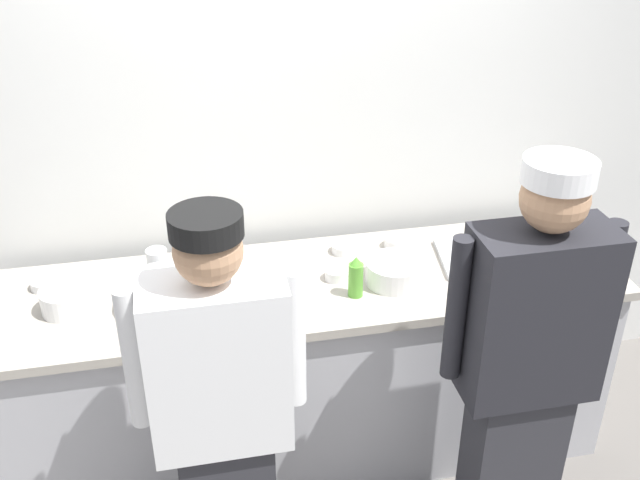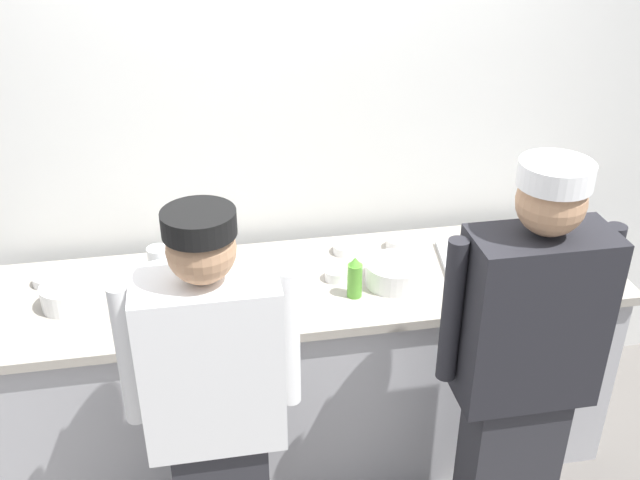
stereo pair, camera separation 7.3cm
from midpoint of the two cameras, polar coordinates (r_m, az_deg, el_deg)
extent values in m
cube|color=silver|center=(3.38, -3.03, 7.53)|extent=(4.17, 0.10, 2.74)
cube|color=#B2B2B7|center=(3.42, -1.29, -10.07)|extent=(2.61, 0.67, 0.89)
cube|color=#A8A093|center=(3.15, -1.39, -3.48)|extent=(2.66, 0.73, 0.04)
cube|color=white|center=(2.46, -8.73, -9.40)|extent=(0.46, 0.24, 0.62)
cylinder|color=white|center=(2.48, -14.99, -8.84)|extent=(0.07, 0.07, 0.53)
cylinder|color=white|center=(2.49, -2.76, -7.60)|extent=(0.07, 0.07, 0.53)
sphere|color=tan|center=(2.22, -9.53, -0.86)|extent=(0.21, 0.21, 0.21)
cylinder|color=black|center=(2.18, -9.73, 1.19)|extent=(0.22, 0.22, 0.07)
cube|color=#2D2D33|center=(3.12, 13.60, -16.75)|extent=(0.34, 0.20, 0.82)
cube|color=#232328|center=(2.65, 15.43, -5.55)|extent=(0.48, 0.24, 0.65)
cylinder|color=#232328|center=(2.56, 9.61, -5.30)|extent=(0.07, 0.07, 0.55)
cylinder|color=#232328|center=(2.79, 20.23, -3.74)|extent=(0.07, 0.07, 0.55)
sphere|color=tan|center=(2.44, 16.77, 3.03)|extent=(0.22, 0.22, 0.22)
cylinder|color=white|center=(2.40, 17.09, 5.06)|extent=(0.23, 0.23, 0.08)
cylinder|color=white|center=(3.13, -19.47, -4.99)|extent=(0.20, 0.20, 0.01)
cylinder|color=white|center=(3.12, -19.51, -4.81)|extent=(0.20, 0.20, 0.01)
cylinder|color=white|center=(3.12, -19.54, -4.63)|extent=(0.20, 0.20, 0.01)
cylinder|color=white|center=(3.11, -19.58, -4.44)|extent=(0.20, 0.20, 0.01)
cylinder|color=white|center=(3.11, -19.61, -4.26)|extent=(0.20, 0.20, 0.01)
cylinder|color=white|center=(3.10, -19.65, -4.07)|extent=(0.20, 0.20, 0.01)
cylinder|color=white|center=(3.09, -19.69, -3.89)|extent=(0.20, 0.20, 0.01)
cylinder|color=white|center=(3.09, -19.72, -3.70)|extent=(0.20, 0.20, 0.01)
cylinder|color=white|center=(3.14, 5.05, -3.11)|extent=(0.24, 0.24, 0.01)
cylinder|color=white|center=(3.13, 5.06, -2.93)|extent=(0.24, 0.24, 0.01)
cylinder|color=white|center=(3.13, 5.07, -2.74)|extent=(0.24, 0.24, 0.01)
cylinder|color=white|center=(3.12, 5.08, -2.56)|extent=(0.24, 0.24, 0.01)
cylinder|color=white|center=(3.12, 5.09, -2.37)|extent=(0.24, 0.24, 0.01)
cylinder|color=white|center=(3.11, 5.10, -2.18)|extent=(0.24, 0.24, 0.01)
cylinder|color=white|center=(3.10, 5.11, -1.99)|extent=(0.24, 0.24, 0.01)
cylinder|color=white|center=(3.10, 5.12, -1.80)|extent=(0.24, 0.24, 0.01)
cylinder|color=#B7BABF|center=(3.01, -12.23, -4.16)|extent=(0.36, 0.36, 0.11)
cube|color=#B7BABF|center=(3.37, 13.03, -1.30)|extent=(0.57, 0.41, 0.02)
cylinder|color=#56A333|center=(3.01, 2.06, -3.09)|extent=(0.06, 0.06, 0.15)
cone|color=#56A333|center=(2.96, 2.09, -1.61)|extent=(0.05, 0.05, 0.04)
cylinder|color=white|center=(3.34, 1.19, -0.65)|extent=(0.11, 0.11, 0.04)
cylinder|color=orange|center=(3.33, 1.20, -0.44)|extent=(0.09, 0.09, 0.01)
cylinder|color=white|center=(3.14, 0.56, -2.67)|extent=(0.09, 0.09, 0.05)
cylinder|color=orange|center=(3.13, 0.56, -2.40)|extent=(0.08, 0.08, 0.01)
cylinder|color=white|center=(3.30, -21.04, -3.19)|extent=(0.11, 0.11, 0.04)
cylinder|color=red|center=(3.29, -21.08, -3.00)|extent=(0.09, 0.09, 0.01)
cylinder|color=white|center=(3.39, 5.18, -0.19)|extent=(0.10, 0.10, 0.05)
cylinder|color=gold|center=(3.38, 5.19, 0.06)|extent=(0.08, 0.08, 0.01)
cylinder|color=white|center=(3.25, -13.02, -1.62)|extent=(0.09, 0.09, 0.11)
camera|label=1|loc=(0.04, -90.68, -0.38)|focal=41.66mm
camera|label=2|loc=(0.04, 89.32, 0.38)|focal=41.66mm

